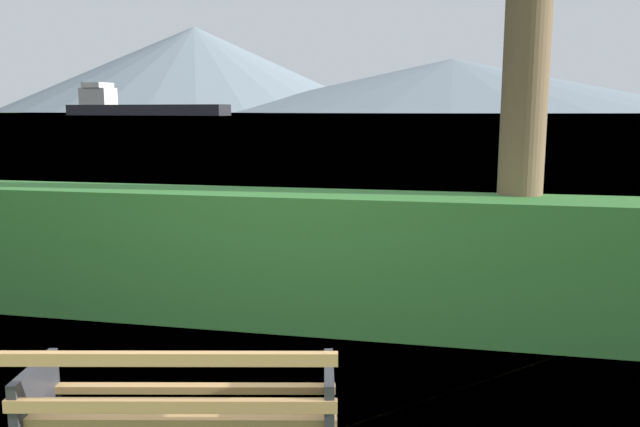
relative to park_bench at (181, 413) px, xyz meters
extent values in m
plane|color=#7A99A8|center=(-0.01, 309.26, -0.42)|extent=(620.00, 620.00, 0.00)
cube|color=tan|center=(0.03, -0.13, 0.03)|extent=(1.64, 0.39, 0.04)
cube|color=tan|center=(-0.01, 0.06, 0.03)|extent=(1.64, 0.39, 0.04)
cube|color=tan|center=(-0.05, 0.25, 0.03)|extent=(1.64, 0.39, 0.04)
cube|color=tan|center=(0.04, -0.20, 0.15)|extent=(1.63, 0.37, 0.06)
cube|color=tan|center=(0.05, -0.25, 0.41)|extent=(1.63, 0.37, 0.06)
cube|color=#2D2D33|center=(-0.78, -0.12, -0.09)|extent=(0.15, 0.51, 0.68)
cube|color=#2D2D33|center=(0.77, 0.20, -0.09)|extent=(0.15, 0.51, 0.68)
cube|color=#387A33|center=(-0.01, 2.75, 0.21)|extent=(11.02, 0.74, 1.26)
cylinder|color=brown|center=(1.99, 3.06, 2.03)|extent=(0.40, 0.40, 4.91)
cube|color=#232328|center=(-107.59, 211.86, 1.50)|extent=(66.17, 19.42, 3.85)
cube|color=beige|center=(-128.31, 215.43, 6.51)|extent=(12.94, 9.43, 6.17)
cube|color=silver|center=(-128.31, 215.43, 10.56)|extent=(9.58, 9.66, 1.93)
cube|color=#B2332D|center=(-139.29, 227.00, -0.04)|extent=(5.85, 9.18, 0.77)
cube|color=beige|center=(-139.29, 227.00, 0.59)|extent=(2.91, 3.65, 0.49)
cone|color=gray|center=(-247.82, 596.23, 40.50)|extent=(366.27, 366.27, 81.85)
cone|color=gray|center=(-0.01, 591.67, 23.18)|extent=(432.66, 432.66, 47.20)
camera|label=1|loc=(1.37, -2.95, 1.60)|focal=35.61mm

